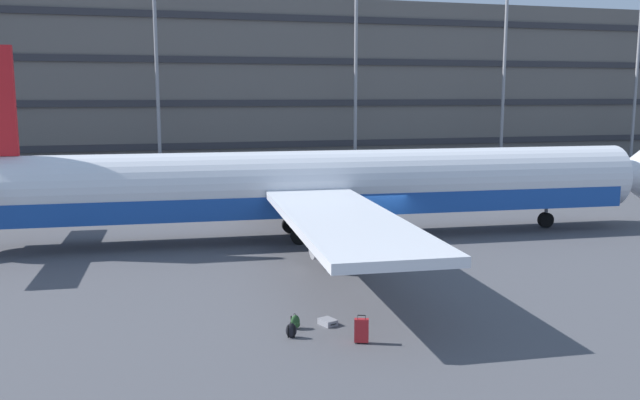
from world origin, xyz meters
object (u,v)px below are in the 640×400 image
suitcase_laid_flat (328,322)px  suitcase_small (361,330)px  backpack_black (295,322)px  backpack_scuffed (291,331)px  airliner (313,187)px

suitcase_laid_flat → suitcase_small: bearing=-73.9°
suitcase_small → suitcase_laid_flat: size_ratio=1.32×
backpack_black → backpack_scuffed: (-0.32, -0.77, 0.01)m
airliner → suitcase_small: 16.14m
suitcase_small → backpack_black: suitcase_small is taller
airliner → suitcase_laid_flat: (-3.09, -13.83, -2.73)m
suitcase_laid_flat → backpack_black: (-1.16, -0.10, 0.13)m
airliner → suitcase_small: airliner is taller
airliner → backpack_scuffed: 15.61m
backpack_scuffed → suitcase_laid_flat: bearing=30.4°
backpack_black → airliner: bearing=73.0°
suitcase_small → backpack_black: (-1.72, 1.83, -0.19)m
airliner → suitcase_laid_flat: size_ratio=58.05×
airliner → backpack_scuffed: size_ratio=76.12×
suitcase_laid_flat → backpack_black: 1.18m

